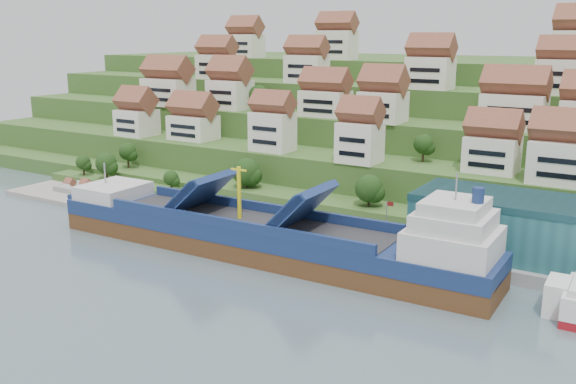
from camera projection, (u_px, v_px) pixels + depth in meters
The scene contains 9 objects.
ground at pixel (271, 254), 116.20m from camera, with size 300.00×300.00×0.00m, color slate.
quay at pixel (406, 245), 117.99m from camera, with size 180.00×14.00×2.20m, color gray.
pebble_beach at pixel (99, 196), 155.81m from camera, with size 45.00×20.00×1.00m, color gray.
hillside at pixel (455, 127), 198.86m from camera, with size 260.00×128.00×31.00m.
hillside_village at pixel (406, 97), 158.31m from camera, with size 156.12×63.41×28.78m.
hillside_trees at pixel (346, 133), 151.93m from camera, with size 142.16×60.08×29.36m.
flagpole at pixel (387, 219), 113.45m from camera, with size 1.28×0.16×8.00m.
beach_huts at pixel (89, 189), 155.43m from camera, with size 14.40×3.70×2.20m.
cargo_ship at pixel (271, 238), 113.81m from camera, with size 85.14×15.09×18.91m.
Camera 1 is at (61.01, -91.69, 38.88)m, focal length 40.00 mm.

